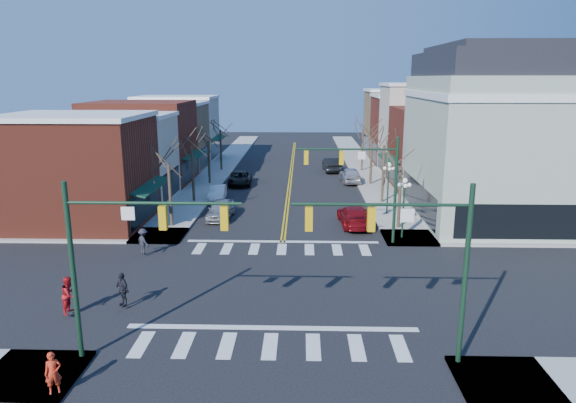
# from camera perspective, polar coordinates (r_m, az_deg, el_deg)

# --- Properties ---
(ground) EXTENTS (160.00, 160.00, 0.00)m
(ground) POSITION_cam_1_polar(r_m,az_deg,el_deg) (27.74, -1.21, -9.48)
(ground) COLOR black
(ground) RESTS_ON ground
(sidewalk_left) EXTENTS (3.50, 70.00, 0.15)m
(sidewalk_left) POSITION_cam_1_polar(r_m,az_deg,el_deg) (47.82, -10.57, 0.31)
(sidewalk_left) COLOR #9E9B93
(sidewalk_left) RESTS_ON ground
(sidewalk_right) EXTENTS (3.50, 70.00, 0.15)m
(sidewalk_right) POSITION_cam_1_polar(r_m,az_deg,el_deg) (47.35, 10.62, 0.17)
(sidewalk_right) COLOR #9E9B93
(sidewalk_right) RESTS_ON ground
(bldg_left_brick_a) EXTENTS (10.00, 8.50, 8.00)m
(bldg_left_brick_a) POSITION_cam_1_polar(r_m,az_deg,el_deg) (41.42, -22.37, 3.02)
(bldg_left_brick_a) COLOR maroon
(bldg_left_brick_a) RESTS_ON ground
(bldg_left_stucco_a) EXTENTS (10.00, 7.00, 7.50)m
(bldg_left_stucco_a) POSITION_cam_1_polar(r_m,az_deg,el_deg) (48.55, -18.72, 4.44)
(bldg_left_stucco_a) COLOR #C1B49F
(bldg_left_stucco_a) RESTS_ON ground
(bldg_left_brick_b) EXTENTS (10.00, 9.00, 8.50)m
(bldg_left_brick_b) POSITION_cam_1_polar(r_m,az_deg,el_deg) (55.98, -15.97, 6.28)
(bldg_left_brick_b) COLOR maroon
(bldg_left_brick_b) RESTS_ON ground
(bldg_left_tan) EXTENTS (10.00, 7.50, 7.80)m
(bldg_left_tan) POSITION_cam_1_polar(r_m,az_deg,el_deg) (63.88, -13.76, 6.94)
(bldg_left_tan) COLOR #987954
(bldg_left_tan) RESTS_ON ground
(bldg_left_stucco_b) EXTENTS (10.00, 8.00, 8.20)m
(bldg_left_stucco_b) POSITION_cam_1_polar(r_m,az_deg,el_deg) (71.33, -12.14, 7.84)
(bldg_left_stucco_b) COLOR #C1B49F
(bldg_left_stucco_b) RESTS_ON ground
(bldg_right_brick_a) EXTENTS (10.00, 8.50, 8.00)m
(bldg_right_brick_a) POSITION_cam_1_polar(r_m,az_deg,el_deg) (53.62, 17.03, 5.64)
(bldg_right_brick_a) COLOR maroon
(bldg_right_brick_a) RESTS_ON ground
(bldg_right_stucco) EXTENTS (10.00, 7.00, 10.00)m
(bldg_right_stucco) POSITION_cam_1_polar(r_m,az_deg,el_deg) (60.96, 15.20, 7.60)
(bldg_right_stucco) COLOR #C1B49F
(bldg_right_stucco) RESTS_ON ground
(bldg_right_brick_b) EXTENTS (10.00, 8.00, 8.50)m
(bldg_right_brick_b) POSITION_cam_1_polar(r_m,az_deg,el_deg) (68.32, 13.72, 7.65)
(bldg_right_brick_b) COLOR maroon
(bldg_right_brick_b) RESTS_ON ground
(bldg_right_tan) EXTENTS (10.00, 8.00, 9.00)m
(bldg_right_tan) POSITION_cam_1_polar(r_m,az_deg,el_deg) (76.10, 12.49, 8.47)
(bldg_right_tan) COLOR #987954
(bldg_right_tan) RESTS_ON ground
(victorian_corner) EXTENTS (12.25, 14.25, 13.30)m
(victorian_corner) POSITION_cam_1_polar(r_m,az_deg,el_deg) (42.99, 22.48, 6.95)
(victorian_corner) COLOR #A2B199
(victorian_corner) RESTS_ON ground
(traffic_mast_near_left) EXTENTS (6.60, 0.28, 7.20)m
(traffic_mast_near_left) POSITION_cam_1_polar(r_m,az_deg,el_deg) (20.30, -18.23, -4.79)
(traffic_mast_near_left) COLOR #14331E
(traffic_mast_near_left) RESTS_ON ground
(traffic_mast_near_right) EXTENTS (6.60, 0.28, 7.20)m
(traffic_mast_near_right) POSITION_cam_1_polar(r_m,az_deg,el_deg) (19.58, 14.12, -5.18)
(traffic_mast_near_right) COLOR #14331E
(traffic_mast_near_right) RESTS_ON ground
(traffic_mast_far_right) EXTENTS (6.60, 0.28, 7.20)m
(traffic_mast_far_right) POSITION_cam_1_polar(r_m,az_deg,el_deg) (33.73, 8.83, 2.91)
(traffic_mast_far_right) COLOR #14331E
(traffic_mast_far_right) RESTS_ON ground
(lamppost_corner) EXTENTS (0.36, 0.36, 4.33)m
(lamppost_corner) POSITION_cam_1_polar(r_m,az_deg,el_deg) (35.58, 12.75, 0.41)
(lamppost_corner) COLOR #14331E
(lamppost_corner) RESTS_ON ground
(lamppost_midblock) EXTENTS (0.36, 0.36, 4.33)m
(lamppost_midblock) POSITION_cam_1_polar(r_m,az_deg,el_deg) (41.83, 11.08, 2.44)
(lamppost_midblock) COLOR #14331E
(lamppost_midblock) RESTS_ON ground
(tree_left_a) EXTENTS (0.24, 0.24, 4.76)m
(tree_left_a) POSITION_cam_1_polar(r_m,az_deg,el_deg) (38.70, -12.95, 0.57)
(tree_left_a) COLOR #382B21
(tree_left_a) RESTS_ON ground
(tree_left_b) EXTENTS (0.24, 0.24, 5.04)m
(tree_left_b) POSITION_cam_1_polar(r_m,az_deg,el_deg) (46.29, -10.53, 2.97)
(tree_left_b) COLOR #382B21
(tree_left_b) RESTS_ON ground
(tree_left_c) EXTENTS (0.24, 0.24, 4.55)m
(tree_left_c) POSITION_cam_1_polar(r_m,az_deg,el_deg) (54.07, -8.78, 4.28)
(tree_left_c) COLOR #382B21
(tree_left_c) RESTS_ON ground
(tree_left_d) EXTENTS (0.24, 0.24, 4.90)m
(tree_left_d) POSITION_cam_1_polar(r_m,az_deg,el_deg) (61.84, -7.47, 5.65)
(tree_left_d) COLOR #382B21
(tree_left_d) RESTS_ON ground
(tree_right_a) EXTENTS (0.24, 0.24, 4.62)m
(tree_right_a) POSITION_cam_1_polar(r_m,az_deg,el_deg) (38.15, 12.29, 0.31)
(tree_right_a) COLOR #382B21
(tree_right_a) RESTS_ON ground
(tree_right_b) EXTENTS (0.24, 0.24, 5.18)m
(tree_right_b) POSITION_cam_1_polar(r_m,az_deg,el_deg) (45.81, 10.51, 2.95)
(tree_right_b) COLOR #382B21
(tree_right_b) RESTS_ON ground
(tree_right_c) EXTENTS (0.24, 0.24, 4.83)m
(tree_right_c) POSITION_cam_1_polar(r_m,az_deg,el_deg) (53.64, 9.22, 4.35)
(tree_right_c) COLOR #382B21
(tree_right_c) RESTS_ON ground
(tree_right_d) EXTENTS (0.24, 0.24, 4.97)m
(tree_right_d) POSITION_cam_1_polar(r_m,az_deg,el_deg) (61.48, 8.26, 5.61)
(tree_right_d) COLOR #382B21
(tree_right_d) RESTS_ON ground
(car_left_near) EXTENTS (1.98, 4.49, 1.50)m
(car_left_near) POSITION_cam_1_polar(r_m,az_deg,el_deg) (40.83, -7.50, -0.88)
(car_left_near) COLOR #A9A9AE
(car_left_near) RESTS_ON ground
(car_left_mid) EXTENTS (1.68, 4.14, 1.33)m
(car_left_mid) POSITION_cam_1_polar(r_m,az_deg,el_deg) (47.04, -7.85, 0.93)
(car_left_mid) COLOR white
(car_left_mid) RESTS_ON ground
(car_left_far) EXTENTS (2.52, 5.01, 1.36)m
(car_left_far) POSITION_cam_1_polar(r_m,az_deg,el_deg) (53.60, -5.35, 2.57)
(car_left_far) COLOR black
(car_left_far) RESTS_ON ground
(car_right_near) EXTENTS (2.46, 5.37, 1.52)m
(car_right_near) POSITION_cam_1_polar(r_m,az_deg,el_deg) (38.90, 7.38, -1.59)
(car_right_near) COLOR maroon
(car_right_near) RESTS_ON ground
(car_right_mid) EXTENTS (2.29, 4.98, 1.65)m
(car_right_mid) POSITION_cam_1_polar(r_m,az_deg,el_deg) (54.89, 6.92, 2.95)
(car_right_mid) COLOR silver
(car_right_mid) RESTS_ON ground
(car_right_far) EXTENTS (2.15, 5.17, 1.66)m
(car_right_far) POSITION_cam_1_polar(r_m,az_deg,el_deg) (61.40, 4.86, 4.13)
(car_right_far) COLOR black
(car_right_far) RESTS_ON ground
(pedestrian_red_a) EXTENTS (0.66, 0.58, 1.53)m
(pedestrian_red_a) POSITION_cam_1_polar(r_m,az_deg,el_deg) (20.44, -24.64, -16.92)
(pedestrian_red_a) COLOR red
(pedestrian_red_a) RESTS_ON sidewalk_left
(pedestrian_red_b) EXTENTS (0.71, 0.89, 1.79)m
(pedestrian_red_b) POSITION_cam_1_polar(r_m,az_deg,el_deg) (26.30, -23.12, -9.51)
(pedestrian_red_b) COLOR #B11218
(pedestrian_red_b) RESTS_ON sidewalk_left
(pedestrian_dark_a) EXTENTS (1.02, 0.96, 1.69)m
(pedestrian_dark_a) POSITION_cam_1_polar(r_m,az_deg,el_deg) (26.19, -17.93, -9.26)
(pedestrian_dark_a) COLOR black
(pedestrian_dark_a) RESTS_ON sidewalk_left
(pedestrian_dark_b) EXTENTS (1.19, 1.15, 1.63)m
(pedestrian_dark_b) POSITION_cam_1_polar(r_m,az_deg,el_deg) (33.24, -15.78, -4.27)
(pedestrian_dark_b) COLOR #21212A
(pedestrian_dark_b) RESTS_ON sidewalk_left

